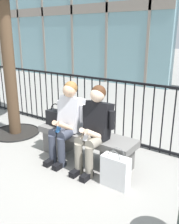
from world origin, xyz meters
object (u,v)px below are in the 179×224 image
object	(u,v)px
seated_person_companion	(94,126)
handbag_on_bench	(57,117)
shopping_bag	(115,171)
seated_person_with_phone	(67,119)
stone_bench	(86,143)

from	to	relation	value
seated_person_companion	handbag_on_bench	bearing A→B (deg)	171.85
handbag_on_bench	shopping_bag	xyz separation A→B (m)	(1.31, -0.34, -0.36)
handbag_on_bench	seated_person_with_phone	bearing A→B (deg)	-19.67
seated_person_companion	shopping_bag	bearing A→B (deg)	-25.00
seated_person_companion	shopping_bag	distance (m)	0.69
seated_person_companion	handbag_on_bench	world-z (taller)	seated_person_companion
stone_bench	shopping_bag	world-z (taller)	shopping_bag
seated_person_with_phone	seated_person_companion	xyz separation A→B (m)	(0.50, 0.00, 0.00)
seated_person_with_phone	seated_person_companion	bearing A→B (deg)	0.00
seated_person_with_phone	handbag_on_bench	bearing A→B (deg)	160.33
stone_bench	handbag_on_bench	bearing A→B (deg)	-179.01
seated_person_with_phone	handbag_on_bench	xyz separation A→B (m)	(-0.33, 0.12, -0.07)
seated_person_with_phone	shopping_bag	size ratio (longest dim) A/B	2.32
seated_person_with_phone	stone_bench	bearing A→B (deg)	27.41
shopping_bag	seated_person_companion	bearing A→B (deg)	155.00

